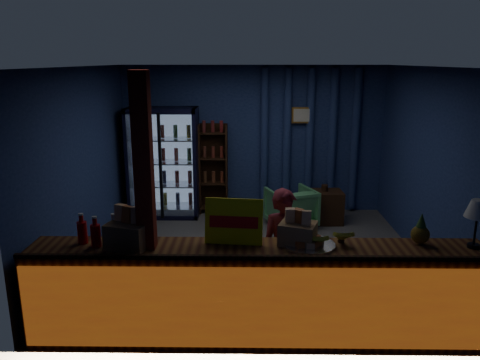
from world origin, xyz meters
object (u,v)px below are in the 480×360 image
Objects in this scene: shopkeeper at (284,251)px; green_chair at (291,207)px; table_lamp at (478,211)px; pastry_tray at (309,243)px.

shopkeeper is 2.71m from green_chair.
table_lamp is (1.75, -0.50, 0.63)m from shopkeeper.
green_chair is at bearing 114.27° from table_lamp.
shopkeeper is 2.74× the size of pastry_tray.
pastry_tray reaches higher than green_chair.
shopkeeper reaches higher than pastry_tray.
shopkeeper is at bearing 164.23° from table_lamp.
shopkeeper is 2.91× the size of table_lamp.
shopkeeper is at bearing 112.38° from pastry_tray.
green_chair is 1.52× the size of table_lamp.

